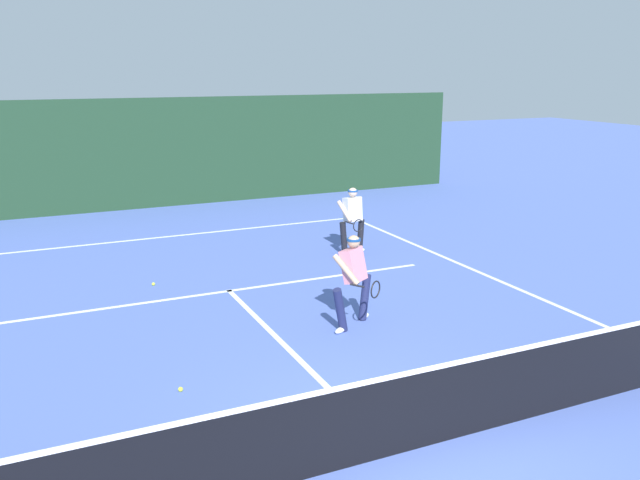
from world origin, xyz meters
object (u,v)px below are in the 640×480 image
(tennis_ball, at_px, (181,389))
(tennis_ball_extra, at_px, (153,284))
(player_near, at_px, (354,277))
(player_far, at_px, (353,218))

(tennis_ball, distance_m, tennis_ball_extra, 4.79)
(player_near, height_order, player_far, player_near)
(tennis_ball, relative_size, tennis_ball_extra, 1.00)
(player_far, bearing_deg, tennis_ball_extra, -4.28)
(player_near, relative_size, player_far, 1.01)
(player_near, distance_m, tennis_ball, 3.53)
(tennis_ball, bearing_deg, player_near, 19.40)
(player_far, height_order, tennis_ball, player_far)
(player_near, distance_m, player_far, 4.56)
(tennis_ball_extra, bearing_deg, player_near, -53.59)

